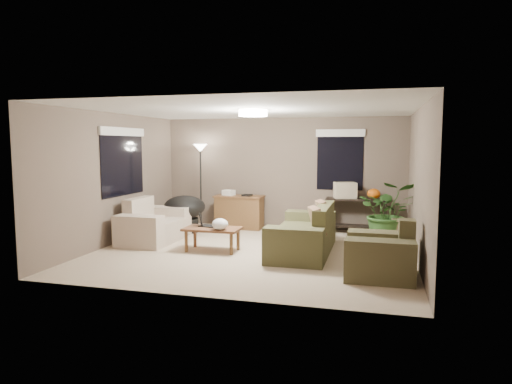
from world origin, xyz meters
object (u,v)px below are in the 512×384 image
(floor_lamp, at_px, (200,158))
(coffee_table, at_px, (212,231))
(desk, at_px, (239,212))
(cat_scratching_post, at_px, (397,234))
(armchair, at_px, (381,256))
(papasan_chair, at_px, (185,211))
(main_sofa, at_px, (305,236))
(houseplant, at_px, (388,219))
(console_table, at_px, (356,213))
(loveseat, at_px, (153,226))

(floor_lamp, bearing_deg, coffee_table, -63.56)
(desk, xyz_separation_m, cat_scratching_post, (3.40, -0.94, -0.16))
(armchair, distance_m, papasan_chair, 4.77)
(desk, bearing_deg, cat_scratching_post, -15.45)
(main_sofa, bearing_deg, houseplant, 39.52)
(desk, height_order, console_table, same)
(console_table, bearing_deg, houseplant, -53.45)
(desk, bearing_deg, coffee_table, -85.34)
(desk, height_order, papasan_chair, papasan_chair)
(armchair, height_order, coffee_table, armchair)
(floor_lamp, bearing_deg, papasan_chair, -97.45)
(cat_scratching_post, bearing_deg, console_table, 127.04)
(main_sofa, xyz_separation_m, houseplant, (1.42, 1.17, 0.17))
(console_table, height_order, papasan_chair, papasan_chair)
(coffee_table, bearing_deg, desk, 94.66)
(loveseat, xyz_separation_m, coffee_table, (1.44, -0.50, 0.06))
(main_sofa, xyz_separation_m, desk, (-1.81, 1.91, 0.08))
(console_table, xyz_separation_m, floor_lamp, (-3.53, -0.12, 1.16))
(main_sofa, height_order, papasan_chair, main_sofa)
(papasan_chair, distance_m, cat_scratching_post, 4.44)
(papasan_chair, xyz_separation_m, houseplant, (4.26, -0.02, 0.00))
(houseplant, bearing_deg, coffee_table, -153.86)
(coffee_table, xyz_separation_m, desk, (-0.18, 2.23, 0.02))
(loveseat, distance_m, papasan_chair, 1.06)
(loveseat, height_order, desk, loveseat)
(loveseat, xyz_separation_m, floor_lamp, (0.32, 1.74, 1.30))
(main_sofa, distance_m, cat_scratching_post, 1.86)
(armchair, height_order, floor_lamp, floor_lamp)
(main_sofa, height_order, loveseat, same)
(papasan_chair, distance_m, houseplant, 4.26)
(console_table, bearing_deg, coffee_table, -135.68)
(houseplant, relative_size, cat_scratching_post, 2.41)
(coffee_table, relative_size, cat_scratching_post, 2.00)
(desk, distance_m, floor_lamp, 1.54)
(console_table, relative_size, houseplant, 1.08)
(loveseat, height_order, coffee_table, loveseat)
(main_sofa, xyz_separation_m, console_table, (0.79, 2.03, 0.14))
(papasan_chair, height_order, floor_lamp, floor_lamp)
(armchair, xyz_separation_m, console_table, (-0.49, 3.24, 0.14))
(desk, relative_size, houseplant, 0.91)
(coffee_table, distance_m, cat_scratching_post, 3.47)
(floor_lamp, bearing_deg, houseplant, -10.13)
(papasan_chair, bearing_deg, houseplant, -0.32)
(armchair, distance_m, cat_scratching_post, 2.19)
(main_sofa, relative_size, floor_lamp, 1.15)
(houseplant, bearing_deg, armchair, -93.47)
(main_sofa, distance_m, floor_lamp, 3.59)
(console_table, bearing_deg, floor_lamp, -178.13)
(desk, height_order, cat_scratching_post, desk)
(coffee_table, bearing_deg, cat_scratching_post, 21.85)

